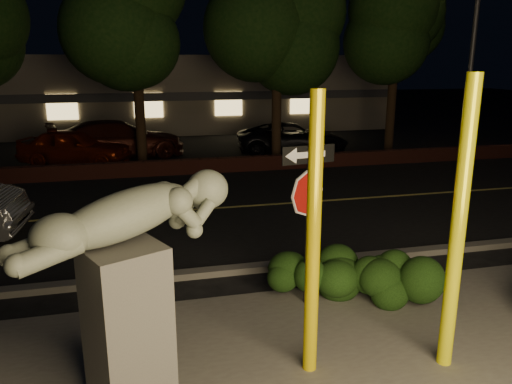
# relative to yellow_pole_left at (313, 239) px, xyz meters

# --- Properties ---
(ground) EXTENTS (90.00, 90.00, 0.00)m
(ground) POSITION_rel_yellow_pole_left_xyz_m (0.75, 10.18, -1.73)
(ground) COLOR black
(ground) RESTS_ON ground
(road) EXTENTS (80.00, 8.00, 0.01)m
(road) POSITION_rel_yellow_pole_left_xyz_m (0.75, 7.18, -1.72)
(road) COLOR black
(road) RESTS_ON ground
(lane_marking) EXTENTS (80.00, 0.12, 0.00)m
(lane_marking) POSITION_rel_yellow_pole_left_xyz_m (0.75, 7.18, -1.71)
(lane_marking) COLOR #BAA74A
(lane_marking) RESTS_ON road
(curb) EXTENTS (80.00, 0.25, 0.12)m
(curb) POSITION_rel_yellow_pole_left_xyz_m (0.75, 3.08, -1.67)
(curb) COLOR #4C4944
(curb) RESTS_ON ground
(brick_wall) EXTENTS (40.00, 0.35, 0.50)m
(brick_wall) POSITION_rel_yellow_pole_left_xyz_m (0.75, 11.48, -1.48)
(brick_wall) COLOR #401A14
(brick_wall) RESTS_ON ground
(parking_lot) EXTENTS (40.00, 12.00, 0.01)m
(parking_lot) POSITION_rel_yellow_pole_left_xyz_m (0.75, 17.18, -1.72)
(parking_lot) COLOR black
(parking_lot) RESTS_ON ground
(building) EXTENTS (22.00, 10.20, 4.00)m
(building) POSITION_rel_yellow_pole_left_xyz_m (0.75, 25.17, 0.27)
(building) COLOR #696054
(building) RESTS_ON ground
(tree_far_c) EXTENTS (4.80, 4.80, 7.84)m
(tree_far_c) POSITION_rel_yellow_pole_left_xyz_m (3.25, 12.98, 3.93)
(tree_far_c) COLOR black
(tree_far_c) RESTS_ON ground
(tree_far_d) EXTENTS (4.40, 4.40, 7.42)m
(tree_far_d) POSITION_rel_yellow_pole_left_xyz_m (8.25, 13.48, 3.69)
(tree_far_d) COLOR black
(tree_far_d) RESTS_ON ground
(yellow_pole_left) EXTENTS (0.17, 0.17, 3.45)m
(yellow_pole_left) POSITION_rel_yellow_pole_left_xyz_m (0.00, 0.00, 0.00)
(yellow_pole_left) COLOR #DABD09
(yellow_pole_left) RESTS_ON ground
(yellow_pole_right) EXTENTS (0.18, 0.18, 3.62)m
(yellow_pole_right) POSITION_rel_yellow_pole_left_xyz_m (1.71, -0.29, 0.09)
(yellow_pole_right) COLOR yellow
(yellow_pole_right) RESTS_ON ground
(signpost) EXTENTS (0.85, 0.17, 2.54)m
(signpost) POSITION_rel_yellow_pole_left_xyz_m (0.52, 1.68, 0.08)
(signpost) COLOR black
(signpost) RESTS_ON ground
(sculpture) EXTENTS (2.33, 1.52, 2.57)m
(sculpture) POSITION_rel_yellow_pole_left_xyz_m (-2.10, -0.21, -0.14)
(sculpture) COLOR #4C4944
(sculpture) RESTS_ON ground
(hedge_center) EXTENTS (1.88, 1.36, 0.89)m
(hedge_center) POSITION_rel_yellow_pole_left_xyz_m (0.73, 1.90, -1.28)
(hedge_center) COLOR black
(hedge_center) RESTS_ON ground
(hedge_right) EXTENTS (1.53, 0.82, 1.00)m
(hedge_right) POSITION_rel_yellow_pole_left_xyz_m (1.86, 1.35, -1.23)
(hedge_right) COLOR black
(hedge_right) RESTS_ON ground
(streetlight) EXTENTS (1.29, 0.71, 9.12)m
(streetlight) POSITION_rel_yellow_pole_left_xyz_m (10.25, 11.59, 3.70)
(streetlight) COLOR #4B4B50
(streetlight) RESTS_ON ground
(parked_car_red) EXTENTS (4.30, 2.87, 1.36)m
(parked_car_red) POSITION_rel_yellow_pole_left_xyz_m (-4.13, 13.93, -1.05)
(parked_car_red) COLOR maroon
(parked_car_red) RESTS_ON ground
(parked_car_darkred) EXTENTS (5.45, 3.05, 1.49)m
(parked_car_darkred) POSITION_rel_yellow_pole_left_xyz_m (-2.63, 14.91, -0.98)
(parked_car_darkred) COLOR #39130D
(parked_car_darkred) RESTS_ON ground
(parked_car_dark) EXTENTS (4.76, 2.63, 1.26)m
(parked_car_dark) POSITION_rel_yellow_pole_left_xyz_m (4.32, 14.30, -1.10)
(parked_car_dark) COLOR black
(parked_car_dark) RESTS_ON ground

